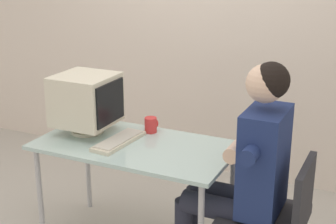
{
  "coord_description": "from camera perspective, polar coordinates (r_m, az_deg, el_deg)",
  "views": [
    {
      "loc": [
        1.48,
        -2.61,
        1.94
      ],
      "look_at": [
        0.24,
        0.0,
        0.98
      ],
      "focal_mm": 53.54,
      "sensor_mm": 36.0,
      "label": 1
    }
  ],
  "objects": [
    {
      "name": "crt_monitor",
      "position": [
        3.4,
        -9.29,
        1.35
      ],
      "size": [
        0.39,
        0.38,
        0.4
      ],
      "color": "beige",
      "rests_on": "desk"
    },
    {
      "name": "desk",
      "position": [
        3.26,
        -3.75,
        -4.69
      ],
      "size": [
        1.27,
        0.68,
        0.73
      ],
      "color": "#B7B7BC",
      "rests_on": "ground_plane"
    },
    {
      "name": "office_chair",
      "position": [
        3.04,
        12.05,
        -11.22
      ],
      "size": [
        0.48,
        0.48,
        0.8
      ],
      "color": "#4C4C51",
      "rests_on": "ground_plane"
    },
    {
      "name": "keyboard",
      "position": [
        3.26,
        -5.62,
        -3.28
      ],
      "size": [
        0.18,
        0.44,
        0.03
      ],
      "color": "beige",
      "rests_on": "desk"
    },
    {
      "name": "person_seated",
      "position": [
        2.95,
        8.88,
        -5.94
      ],
      "size": [
        0.75,
        0.58,
        1.36
      ],
      "color": "navy",
      "rests_on": "ground_plane"
    },
    {
      "name": "desk_mug",
      "position": [
        3.42,
        -1.96,
        -1.46
      ],
      "size": [
        0.08,
        0.09,
        0.1
      ],
      "color": "red",
      "rests_on": "desk"
    },
    {
      "name": "wall_back",
      "position": [
        4.21,
        9.22,
        12.11
      ],
      "size": [
        8.0,
        0.1,
        3.0
      ],
      "primitive_type": "cube",
      "color": "beige",
      "rests_on": "ground_plane"
    }
  ]
}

